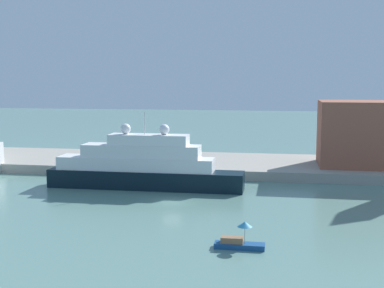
# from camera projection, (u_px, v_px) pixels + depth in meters

# --- Properties ---
(ground) EXTENTS (400.00, 400.00, 0.00)m
(ground) POSITION_uv_depth(u_px,v_px,m) (172.00, 202.00, 68.76)
(ground) COLOR slate
(quay_dock) EXTENTS (110.00, 20.69, 1.59)m
(quay_dock) POSITION_uv_depth(u_px,v_px,m) (202.00, 164.00, 94.42)
(quay_dock) COLOR gray
(quay_dock) RESTS_ON ground
(large_yacht) EXTENTS (29.37, 4.37, 11.48)m
(large_yacht) POSITION_uv_depth(u_px,v_px,m) (142.00, 167.00, 77.31)
(large_yacht) COLOR black
(large_yacht) RESTS_ON ground
(small_motorboat) EXTENTS (4.86, 1.45, 2.70)m
(small_motorboat) POSITION_uv_depth(u_px,v_px,m) (239.00, 240.00, 50.09)
(small_motorboat) COLOR navy
(small_motorboat) RESTS_ON ground
(work_barge) EXTENTS (6.45, 1.86, 0.85)m
(work_barge) POSITION_uv_depth(u_px,v_px,m) (78.00, 178.00, 83.08)
(work_barge) COLOR silver
(work_barge) RESTS_ON ground
(harbor_building) EXTENTS (18.03, 10.58, 10.96)m
(harbor_building) POSITION_uv_depth(u_px,v_px,m) (374.00, 134.00, 87.20)
(harbor_building) COLOR #93513D
(harbor_building) RESTS_ON quay_dock
(parked_car) EXTENTS (3.85, 1.87, 1.33)m
(parked_car) POSITION_uv_depth(u_px,v_px,m) (97.00, 157.00, 94.53)
(parked_car) COLOR #B21E1E
(parked_car) RESTS_ON quay_dock
(person_figure) EXTENTS (0.36, 0.36, 1.63)m
(person_figure) POSITION_uv_depth(u_px,v_px,m) (124.00, 159.00, 91.15)
(person_figure) COLOR #4C4C4C
(person_figure) RESTS_ON quay_dock
(mooring_bollard) EXTENTS (0.49, 0.49, 0.74)m
(mooring_bollard) POSITION_uv_depth(u_px,v_px,m) (175.00, 166.00, 85.46)
(mooring_bollard) COLOR black
(mooring_bollard) RESTS_ON quay_dock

